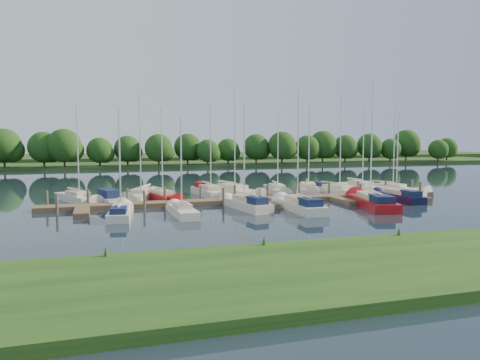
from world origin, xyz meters
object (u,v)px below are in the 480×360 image
object	(u,v)px
sailboat_n_0	(78,199)
sailboat_s_2	(246,205)
motorboat	(110,200)
sailboat_n_5	(234,193)
dock	(258,201)

from	to	relation	value
sailboat_n_0	sailboat_s_2	distance (m)	17.06
motorboat	sailboat_n_5	size ratio (longest dim) A/B	0.50
sailboat_n_0	sailboat_n_5	bearing A→B (deg)	157.74
sailboat_n_0	motorboat	distance (m)	3.75
sailboat_n_0	motorboat	world-z (taller)	sailboat_n_0
sailboat_n_0	motorboat	bearing A→B (deg)	115.97
dock	motorboat	xyz separation A→B (m)	(-13.63, 3.56, 0.15)
sailboat_s_2	dock	bearing A→B (deg)	47.55
sailboat_n_5	sailboat_s_2	xyz separation A→B (m)	(-1.78, -10.10, 0.06)
motorboat	sailboat_s_2	size ratio (longest dim) A/B	0.61
dock	sailboat_n_5	bearing A→B (deg)	94.26
dock	motorboat	distance (m)	14.09
dock	sailboat_n_0	world-z (taller)	sailboat_n_0
sailboat_n_5	motorboat	bearing A→B (deg)	-4.46
sailboat_n_0	sailboat_s_2	world-z (taller)	sailboat_n_0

